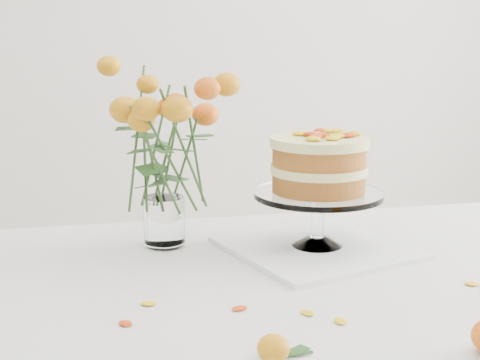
# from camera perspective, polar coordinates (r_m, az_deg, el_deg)

# --- Properties ---
(table) EXTENTS (1.43, 0.93, 0.76)m
(table) POSITION_cam_1_polar(r_m,az_deg,el_deg) (1.23, 4.55, -12.24)
(table) COLOR tan
(table) RESTS_ON ground
(napkin) EXTENTS (0.41, 0.41, 0.01)m
(napkin) POSITION_cam_1_polar(r_m,az_deg,el_deg) (1.37, 6.57, -5.77)
(napkin) COLOR white
(napkin) RESTS_ON table
(cake_stand) EXTENTS (0.26, 0.26, 0.23)m
(cake_stand) POSITION_cam_1_polar(r_m,az_deg,el_deg) (1.33, 6.74, 0.82)
(cake_stand) COLOR white
(cake_stand) RESTS_ON napkin
(rose_vase) EXTENTS (0.33, 0.33, 0.42)m
(rose_vase) POSITION_cam_1_polar(r_m,az_deg,el_deg) (1.35, -6.68, 4.40)
(rose_vase) COLOR white
(rose_vase) RESTS_ON table
(loose_rose_near) EXTENTS (0.08, 0.04, 0.04)m
(loose_rose_near) POSITION_cam_1_polar(r_m,az_deg,el_deg) (0.92, 2.89, -14.16)
(loose_rose_near) COLOR orange
(loose_rose_near) RESTS_ON table
(stray_petal_a) EXTENTS (0.03, 0.02, 0.00)m
(stray_petal_a) POSITION_cam_1_polar(r_m,az_deg,el_deg) (1.08, -0.04, -10.91)
(stray_petal_a) COLOR yellow
(stray_petal_a) RESTS_ON table
(stray_petal_b) EXTENTS (0.03, 0.02, 0.00)m
(stray_petal_b) POSITION_cam_1_polar(r_m,az_deg,el_deg) (1.07, 5.76, -11.23)
(stray_petal_b) COLOR yellow
(stray_petal_b) RESTS_ON table
(stray_petal_c) EXTENTS (0.03, 0.02, 0.00)m
(stray_petal_c) POSITION_cam_1_polar(r_m,az_deg,el_deg) (1.05, 8.58, -11.83)
(stray_petal_c) COLOR yellow
(stray_petal_c) RESTS_ON table
(stray_petal_d) EXTENTS (0.03, 0.02, 0.00)m
(stray_petal_d) POSITION_cam_1_polar(r_m,az_deg,el_deg) (1.11, -7.81, -10.42)
(stray_petal_d) COLOR yellow
(stray_petal_d) RESTS_ON table
(stray_petal_e) EXTENTS (0.03, 0.02, 0.00)m
(stray_petal_e) POSITION_cam_1_polar(r_m,az_deg,el_deg) (1.04, -9.74, -11.99)
(stray_petal_e) COLOR yellow
(stray_petal_e) RESTS_ON table
(stray_petal_f) EXTENTS (0.03, 0.02, 0.00)m
(stray_petal_f) POSITION_cam_1_polar(r_m,az_deg,el_deg) (1.25, 19.16, -8.39)
(stray_petal_f) COLOR yellow
(stray_petal_f) RESTS_ON table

